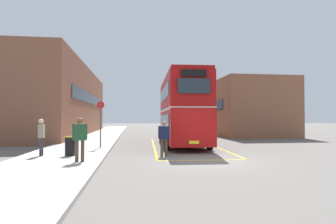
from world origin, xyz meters
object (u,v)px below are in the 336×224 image
(pedestrian_waiting_near, at_px, (41,134))
(litter_bin, at_px, (70,146))
(pedestrian_waiting_far, at_px, (80,136))
(bus_stop_sign, at_px, (101,120))
(double_decker_bus, at_px, (182,109))
(single_deck_bus, at_px, (177,120))
(pedestrian_boarding, at_px, (164,136))

(pedestrian_waiting_near, xyz_separation_m, litter_bin, (1.32, -0.16, -0.55))
(pedestrian_waiting_near, bearing_deg, pedestrian_waiting_far, -43.60)
(bus_stop_sign, bearing_deg, double_decker_bus, 24.38)
(double_decker_bus, bearing_deg, pedestrian_waiting_near, -144.37)
(single_deck_bus, relative_size, pedestrian_waiting_far, 5.54)
(bus_stop_sign, bearing_deg, litter_bin, -107.42)
(double_decker_bus, xyz_separation_m, single_deck_bus, (2.31, 16.35, -0.87))
(pedestrian_boarding, height_order, pedestrian_waiting_near, pedestrian_waiting_near)
(double_decker_bus, relative_size, pedestrian_boarding, 5.68)
(pedestrian_waiting_near, distance_m, pedestrian_waiting_far, 2.93)
(pedestrian_waiting_near, bearing_deg, double_decker_bus, 35.63)
(double_decker_bus, relative_size, bus_stop_sign, 3.62)
(litter_bin, distance_m, bus_stop_sign, 3.60)
(double_decker_bus, height_order, single_deck_bus, double_decker_bus)
(double_decker_bus, xyz_separation_m, litter_bin, (-6.35, -5.65, -1.92))
(single_deck_bus, bearing_deg, pedestrian_waiting_near, -114.55)
(pedestrian_waiting_near, bearing_deg, bus_stop_sign, 52.79)
(single_deck_bus, xyz_separation_m, pedestrian_waiting_far, (-7.86, -23.87, -0.46))
(pedestrian_waiting_far, xyz_separation_m, bus_stop_sign, (0.22, 5.10, 0.61))
(pedestrian_boarding, distance_m, bus_stop_sign, 4.63)
(pedestrian_boarding, xyz_separation_m, pedestrian_waiting_far, (-3.66, -2.11, 0.16))
(double_decker_bus, bearing_deg, litter_bin, -138.31)
(pedestrian_boarding, bearing_deg, pedestrian_waiting_near, -179.09)
(pedestrian_boarding, bearing_deg, single_deck_bus, 79.09)
(pedestrian_waiting_near, distance_m, bus_stop_sign, 3.92)
(single_deck_bus, relative_size, pedestrian_boarding, 5.60)
(litter_bin, height_order, bus_stop_sign, bus_stop_sign)
(pedestrian_waiting_near, relative_size, bus_stop_sign, 0.63)
(double_decker_bus, bearing_deg, single_deck_bus, 81.96)
(single_deck_bus, xyz_separation_m, bus_stop_sign, (-7.64, -18.77, 0.15))
(pedestrian_waiting_near, relative_size, pedestrian_waiting_far, 0.97)
(double_decker_bus, relative_size, pedestrian_waiting_far, 5.61)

